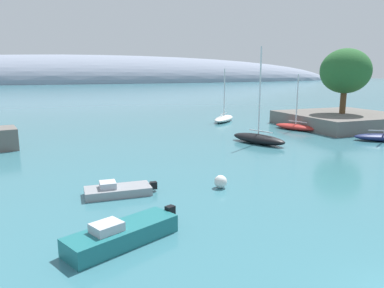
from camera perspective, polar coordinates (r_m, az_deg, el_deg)
shore_outcrop at (r=55.96m, az=22.28°, el=3.50°), size 14.77×14.04×1.85m
tree_clump_shore at (r=55.11m, az=22.69°, el=10.37°), size 6.73×6.73×8.84m
distant_ridge at (r=259.01m, az=-15.01°, el=9.22°), size 381.82×69.23×35.96m
sailboat_red_near_shore at (r=50.58m, az=15.77°, el=2.63°), size 4.06×6.37×7.25m
sailboat_black_mid_mooring at (r=40.13m, az=10.23°, el=0.92°), size 4.24×6.95×10.16m
sailboat_white_outer_mooring at (r=56.92m, az=4.97°, el=4.00°), size 6.10×6.33×8.01m
sailboat_navy_end_of_line at (r=46.08m, az=27.61°, el=0.99°), size 6.43×5.12×7.53m
motorboat_grey_foreground at (r=23.80m, az=-11.46°, el=-7.04°), size 4.58×1.96×0.92m
motorboat_teal_alongside_breakwater at (r=17.38m, az=-10.75°, el=-13.54°), size 5.68×3.68×1.24m
mooring_buoy_white at (r=24.72m, az=4.45°, el=-5.84°), size 0.87×0.87×0.87m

